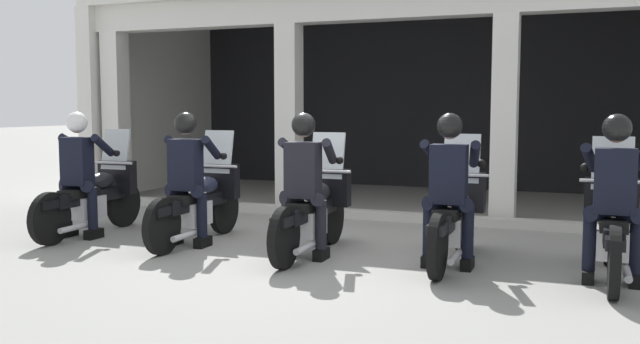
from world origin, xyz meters
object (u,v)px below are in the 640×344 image
(motorcycle_right, at_px, (454,215))
(police_officer_far_right, at_px, (615,184))
(motorcycle_left, at_px, (200,201))
(police_officer_right, at_px, (449,177))
(police_officer_center, at_px, (304,173))
(motorcycle_far_left, at_px, (95,196))
(motorcycle_far_right, at_px, (612,226))
(police_officer_left, at_px, (187,167))
(motorcycle_center, at_px, (314,209))
(police_officer_far_left, at_px, (79,164))

(motorcycle_right, bearing_deg, police_officer_far_right, -13.61)
(motorcycle_left, xyz_separation_m, police_officer_right, (3.08, -0.28, 0.44))
(police_officer_center, height_order, motorcycle_right, police_officer_center)
(motorcycle_far_left, relative_size, police_officer_far_right, 1.29)
(police_officer_center, relative_size, police_officer_right, 1.00)
(motorcycle_right, height_order, motorcycle_far_right, same)
(police_officer_center, bearing_deg, police_officer_right, 4.06)
(police_officer_left, relative_size, police_officer_right, 1.00)
(police_officer_left, xyz_separation_m, motorcycle_right, (3.09, 0.29, -0.44))
(motorcycle_left, height_order, motorcycle_center, same)
(police_officer_right, xyz_separation_m, motorcycle_far_right, (1.54, 0.17, -0.44))
(motorcycle_left, relative_size, police_officer_right, 1.29)
(motorcycle_far_left, height_order, police_officer_left, police_officer_left)
(police_officer_far_left, height_order, police_officer_far_right, same)
(motorcycle_right, height_order, police_officer_far_right, police_officer_far_right)
(police_officer_far_left, relative_size, police_officer_right, 1.00)
(motorcycle_left, xyz_separation_m, motorcycle_right, (3.09, 0.00, 0.00))
(police_officer_far_left, distance_m, police_officer_center, 3.09)
(police_officer_left, height_order, police_officer_right, same)
(motorcycle_far_left, relative_size, police_officer_far_left, 1.29)
(motorcycle_center, relative_size, police_officer_far_right, 1.29)
(motorcycle_far_right, bearing_deg, police_officer_center, -175.56)
(motorcycle_far_left, xyz_separation_m, police_officer_right, (4.63, -0.24, 0.44))
(police_officer_far_left, height_order, motorcycle_center, police_officer_far_left)
(motorcycle_right, distance_m, police_officer_far_right, 1.65)
(motorcycle_center, height_order, police_officer_right, police_officer_right)
(motorcycle_far_left, height_order, police_officer_far_left, police_officer_far_left)
(police_officer_far_left, height_order, motorcycle_right, police_officer_far_left)
(police_officer_right, relative_size, police_officer_far_right, 1.00)
(police_officer_far_left, relative_size, motorcycle_left, 0.78)
(motorcycle_left, height_order, motorcycle_far_right, same)
(police_officer_far_left, bearing_deg, motorcycle_far_right, -0.05)
(motorcycle_center, bearing_deg, police_officer_far_right, -5.62)
(police_officer_center, distance_m, police_officer_far_right, 3.09)
(motorcycle_far_left, distance_m, motorcycle_far_right, 6.17)
(motorcycle_right, distance_m, motorcycle_far_right, 1.55)
(motorcycle_far_left, relative_size, motorcycle_center, 1.00)
(police_officer_right, xyz_separation_m, police_officer_far_right, (1.54, -0.11, 0.00))
(motorcycle_center, height_order, police_officer_center, police_officer_center)
(police_officer_left, distance_m, motorcycle_right, 3.13)
(motorcycle_far_left, xyz_separation_m, police_officer_far_left, (-0.00, -0.28, 0.44))
(motorcycle_center, bearing_deg, motorcycle_far_right, -0.37)
(motorcycle_center, bearing_deg, police_officer_right, -6.45)
(motorcycle_center, distance_m, police_officer_right, 1.61)
(police_officer_left, bearing_deg, police_officer_far_left, -179.27)
(police_officer_far_left, relative_size, police_officer_far_right, 1.00)
(motorcycle_left, height_order, police_officer_center, police_officer_center)
(motorcycle_right, xyz_separation_m, motorcycle_far_right, (1.54, -0.11, 0.00))
(police_officer_far_left, bearing_deg, police_officer_left, -0.43)
(motorcycle_right, xyz_separation_m, police_officer_right, (-0.00, -0.28, 0.44))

